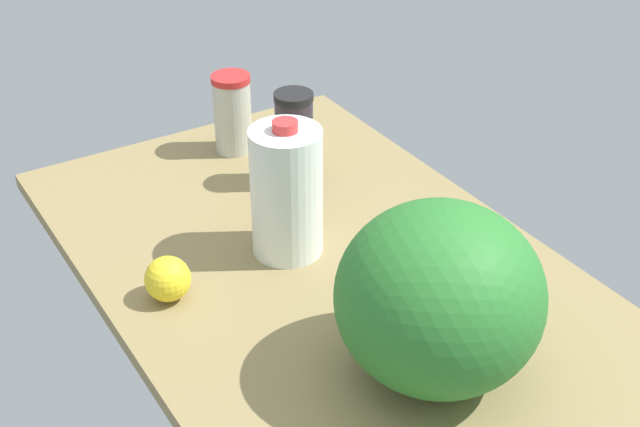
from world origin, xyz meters
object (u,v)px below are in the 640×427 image
at_px(tumbler_cup, 232,113).
at_px(lemon_near_front, 301,130).
at_px(milk_jug, 287,192).
at_px(shaker_bottle, 294,139).
at_px(lemon_beside_bowl, 168,279).
at_px(watermelon, 439,298).

height_order(tumbler_cup, lemon_near_front, tumbler_cup).
relative_size(tumbler_cup, lemon_near_front, 2.45).
bearing_deg(tumbler_cup, milk_jug, -13.24).
xyz_separation_m(tumbler_cup, shaker_bottle, (0.19, 0.04, 0.01)).
distance_m(milk_jug, lemon_beside_bowl, 0.26).
bearing_deg(lemon_beside_bowl, milk_jug, 94.85).
bearing_deg(milk_jug, lemon_near_front, 145.90).
bearing_deg(milk_jug, shaker_bottle, 146.69).
bearing_deg(shaker_bottle, milk_jug, -33.31).
relative_size(watermelon, tumbler_cup, 1.74).
distance_m(watermelon, tumbler_cup, 0.80).
relative_size(watermelon, shaker_bottle, 1.54).
xyz_separation_m(tumbler_cup, lemon_near_front, (0.06, 0.14, -0.05)).
height_order(milk_jug, lemon_beside_bowl, milk_jug).
bearing_deg(lemon_near_front, lemon_beside_bowl, -52.63).
relative_size(watermelon, lemon_near_front, 4.27).
bearing_deg(lemon_beside_bowl, watermelon, 34.97).
bearing_deg(watermelon, shaker_bottle, 169.49).
bearing_deg(tumbler_cup, lemon_beside_bowl, -38.79).
height_order(watermelon, milk_jug, watermelon).
xyz_separation_m(milk_jug, shaker_bottle, (-0.21, 0.14, -0.02)).
bearing_deg(tumbler_cup, lemon_near_front, 67.53).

